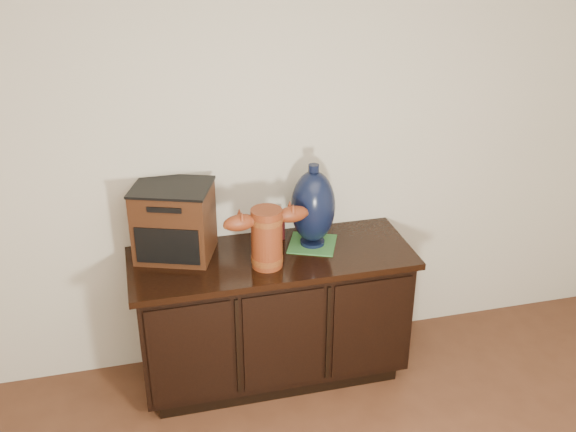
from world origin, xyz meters
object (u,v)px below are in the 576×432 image
object	(u,v)px
sideboard	(273,315)
lamp_base	(313,207)
terracotta_vessel	(267,235)
spray_can	(280,225)
tv_radio	(174,221)

from	to	relation	value
sideboard	lamp_base	bearing A→B (deg)	14.65
terracotta_vessel	lamp_base	xyz separation A→B (m)	(0.28, 0.16, 0.04)
lamp_base	spray_can	distance (m)	0.23
lamp_base	spray_can	size ratio (longest dim) A/B	2.71
tv_radio	spray_can	xyz separation A→B (m)	(0.56, 0.04, -0.11)
sideboard	lamp_base	size ratio (longest dim) A/B	3.28
terracotta_vessel	spray_can	bearing A→B (deg)	58.18
sideboard	terracotta_vessel	world-z (taller)	terracotta_vessel
terracotta_vessel	tv_radio	size ratio (longest dim) A/B	0.95
lamp_base	spray_can	world-z (taller)	lamp_base
sideboard	terracotta_vessel	distance (m)	0.55
tv_radio	lamp_base	bearing A→B (deg)	14.45
terracotta_vessel	lamp_base	size ratio (longest dim) A/B	0.98
terracotta_vessel	tv_radio	xyz separation A→B (m)	(-0.43, 0.23, 0.02)
spray_can	terracotta_vessel	bearing A→B (deg)	-115.65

